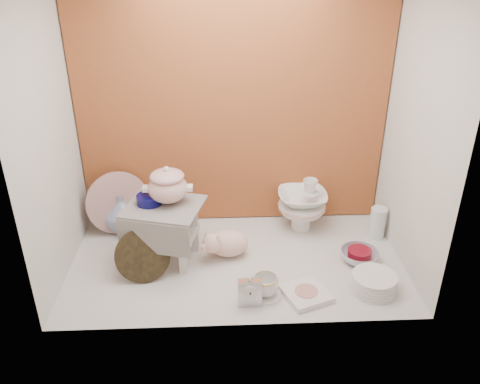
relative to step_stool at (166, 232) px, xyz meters
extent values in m
plane|color=silver|center=(0.38, -0.06, -0.16)|extent=(1.80, 1.80, 0.00)
cube|color=#A34B28|center=(0.38, 0.44, 0.59)|extent=(1.80, 0.06, 1.50)
cube|color=silver|center=(-0.52, -0.06, 0.59)|extent=(0.06, 1.00, 1.50)
cube|color=silver|center=(1.28, -0.06, 0.59)|extent=(0.06, 1.00, 1.50)
cylinder|color=#0A0A4B|center=(-0.08, 0.03, 0.19)|extent=(0.14, 0.14, 0.05)
imported|color=silver|center=(-0.29, 0.31, -0.05)|extent=(0.29, 0.29, 0.23)
cube|color=silver|center=(0.43, -0.42, -0.08)|extent=(0.11, 0.04, 0.17)
ellipsoid|color=beige|center=(0.34, 0.00, -0.08)|extent=(0.31, 0.23, 0.17)
cylinder|color=white|center=(0.51, -0.35, -0.16)|extent=(0.18, 0.18, 0.01)
imported|color=white|center=(0.51, -0.35, -0.10)|extent=(0.16, 0.16, 0.10)
cube|color=white|center=(0.71, -0.37, -0.15)|extent=(0.27, 0.27, 0.03)
cylinder|color=white|center=(1.06, -0.33, -0.12)|extent=(0.29, 0.29, 0.09)
imported|color=silver|center=(1.05, -0.08, -0.13)|extent=(0.27, 0.27, 0.07)
cylinder|color=silver|center=(1.22, 0.16, -0.07)|extent=(0.12, 0.12, 0.19)
camera|label=1|loc=(0.30, -2.29, 1.41)|focal=36.82mm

